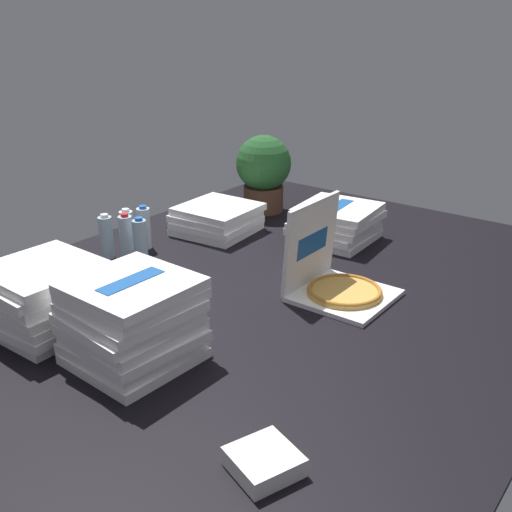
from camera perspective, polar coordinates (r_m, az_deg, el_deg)
The scene contains 13 objects.
ground_plane at distance 2.71m, azimuth 1.03°, elevation -3.75°, with size 3.20×2.40×0.02m, color black.
open_pizza_box at distance 2.68m, azimuth 7.42°, elevation -2.17°, with size 0.39×0.40×0.41m.
pizza_stack_left_far at distance 2.20m, azimuth -11.51°, elevation -6.00°, with size 0.44×0.44×0.31m.
pizza_stack_right_mid at distance 3.43m, azimuth -3.68°, elevation 3.47°, with size 0.43×0.44×0.15m.
pizza_stack_left_mid at distance 2.51m, azimuth -19.25°, elevation -3.67°, with size 0.43×0.43×0.27m.
pizza_stack_center_near at distance 3.33m, azimuth 7.45°, elevation 3.10°, with size 0.44×0.44×0.19m.
water_bottle_0 at distance 3.13m, azimuth -12.04°, elevation 1.80°, with size 0.07×0.07×0.23m.
water_bottle_1 at distance 3.14m, azimuth -13.82°, elevation 1.72°, with size 0.07×0.07×0.23m.
water_bottle_2 at distance 3.06m, azimuth -10.78°, elevation 1.42°, with size 0.07×0.07×0.23m.
water_bottle_3 at distance 3.20m, azimuth -11.95°, elevation 2.28°, with size 0.07×0.07×0.23m.
water_bottle_4 at distance 3.23m, azimuth -10.42°, elevation 2.61°, with size 0.07×0.07×0.23m.
potted_plant at distance 3.75m, azimuth 0.71°, elevation 8.03°, with size 0.34×0.34×0.47m.
napkin_pile at distance 1.76m, azimuth 0.76°, elevation -18.67°, with size 0.17×0.17×0.06m, color white.
Camera 1 is at (-1.97, -1.43, 1.18)m, focal length 42.77 mm.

